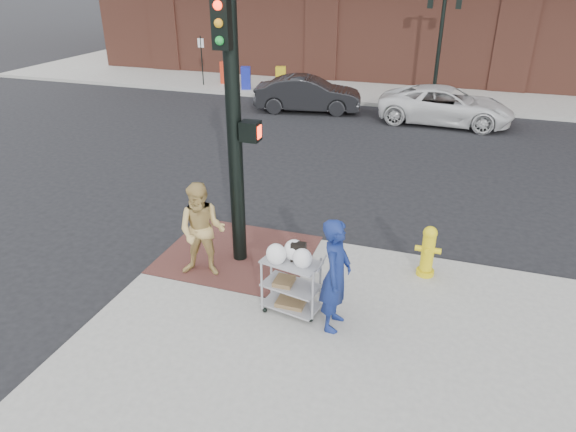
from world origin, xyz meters
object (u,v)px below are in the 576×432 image
(sedan_dark, at_px, (308,94))
(utility_cart, at_px, (291,281))
(lamp_post, at_px, (440,36))
(fire_hydrant, at_px, (428,250))
(pedestrian_tan, at_px, (202,231))
(traffic_signal_pole, at_px, (234,123))
(woman_blue, at_px, (336,275))
(minivan_white, at_px, (446,106))

(sedan_dark, distance_m, utility_cart, 13.37)
(lamp_post, distance_m, fire_hydrant, 14.83)
(pedestrian_tan, xyz_separation_m, fire_hydrant, (3.82, 1.25, -0.39))
(traffic_signal_pole, bearing_deg, woman_blue, -32.70)
(pedestrian_tan, xyz_separation_m, utility_cart, (1.84, -0.56, -0.32))
(lamp_post, bearing_deg, minivan_white, -79.78)
(sedan_dark, height_order, utility_cart, utility_cart)
(lamp_post, xyz_separation_m, traffic_signal_pole, (-2.48, -15.23, 0.21))
(lamp_post, distance_m, pedestrian_tan, 16.25)
(woman_blue, xyz_separation_m, minivan_white, (0.95, 12.97, -0.41))
(minivan_white, xyz_separation_m, fire_hydrant, (0.28, -11.01, -0.01))
(traffic_signal_pole, distance_m, sedan_dark, 12.03)
(woman_blue, distance_m, sedan_dark, 13.74)
(woman_blue, height_order, sedan_dark, woman_blue)
(sedan_dark, bearing_deg, traffic_signal_pole, 179.82)
(sedan_dark, height_order, minivan_white, sedan_dark)
(traffic_signal_pole, height_order, utility_cart, traffic_signal_pole)
(traffic_signal_pole, height_order, sedan_dark, traffic_signal_pole)
(woman_blue, bearing_deg, lamp_post, -0.21)
(woman_blue, xyz_separation_m, sedan_dark, (-4.29, 13.05, -0.39))
(pedestrian_tan, relative_size, sedan_dark, 0.43)
(traffic_signal_pole, distance_m, utility_cart, 2.84)
(lamp_post, height_order, utility_cart, lamp_post)
(lamp_post, height_order, pedestrian_tan, lamp_post)
(minivan_white, bearing_deg, lamp_post, 12.44)
(lamp_post, bearing_deg, fire_hydrant, -86.35)
(sedan_dark, bearing_deg, pedestrian_tan, 177.41)
(traffic_signal_pole, distance_m, pedestrian_tan, 1.97)
(lamp_post, distance_m, utility_cart, 16.62)
(traffic_signal_pole, bearing_deg, sedan_dark, 100.27)
(traffic_signal_pole, distance_m, woman_blue, 3.14)
(lamp_post, height_order, fire_hydrant, lamp_post)
(lamp_post, relative_size, pedestrian_tan, 2.27)
(utility_cart, xyz_separation_m, fire_hydrant, (1.98, 1.81, -0.07))
(traffic_signal_pole, distance_m, fire_hydrant, 4.09)
(woman_blue, bearing_deg, fire_hydrant, -31.33)
(pedestrian_tan, bearing_deg, traffic_signal_pole, 48.05)
(minivan_white, bearing_deg, woman_blue, 178.01)
(sedan_dark, distance_m, minivan_white, 5.25)
(pedestrian_tan, relative_size, fire_hydrant, 1.81)
(lamp_post, relative_size, fire_hydrant, 4.11)
(woman_blue, bearing_deg, pedestrian_tan, 75.39)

